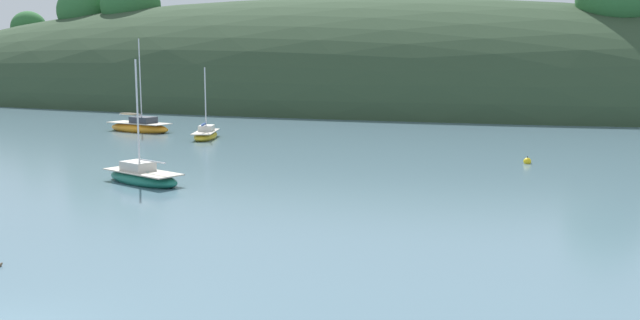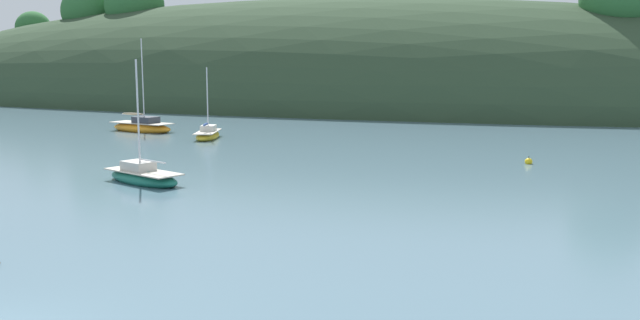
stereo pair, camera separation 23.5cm
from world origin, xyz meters
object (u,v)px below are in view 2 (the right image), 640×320
at_px(sailboat_orange_cutter, 143,177).
at_px(mooring_buoy_outer, 529,162).
at_px(sailboat_red_portside, 208,135).
at_px(sailboat_black_sloop, 142,127).

xyz_separation_m(sailboat_orange_cutter, mooring_buoy_outer, (16.95, 13.50, -0.19)).
relative_size(sailboat_orange_cutter, sailboat_red_portside, 1.10).
height_order(sailboat_black_sloop, mooring_buoy_outer, sailboat_black_sloop).
height_order(sailboat_black_sloop, sailboat_orange_cutter, sailboat_black_sloop).
bearing_deg(sailboat_orange_cutter, mooring_buoy_outer, 38.52).
height_order(sailboat_orange_cutter, mooring_buoy_outer, sailboat_orange_cutter).
relative_size(sailboat_orange_cutter, mooring_buoy_outer, 11.44).
distance_m(sailboat_black_sloop, sailboat_orange_cutter, 24.71).
height_order(sailboat_orange_cutter, sailboat_red_portside, sailboat_orange_cutter).
relative_size(sailboat_black_sloop, mooring_buoy_outer, 14.71).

